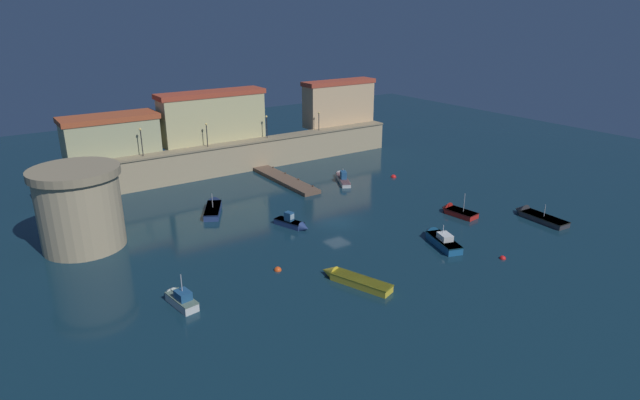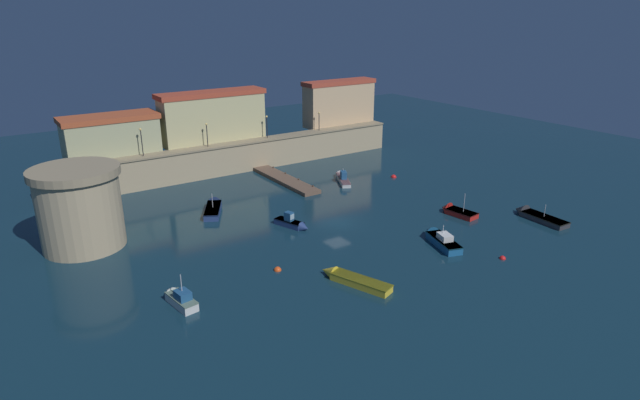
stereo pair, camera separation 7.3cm
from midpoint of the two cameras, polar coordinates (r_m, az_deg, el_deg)
name	(u,v)px [view 2 (the right image)]	position (r m, az deg, el deg)	size (l,w,h in m)	color
ground_plane	(337,223)	(60.45, 1.92, -2.44)	(143.00, 143.00, 0.00)	#112D3D
quay_wall	(240,156)	(80.21, -8.64, 4.66)	(53.95, 2.56, 4.44)	tan
old_town_backdrop	(226,117)	(81.65, -10.10, 8.78)	(50.33, 5.32, 7.58)	#ADAF82
fortress_tower	(80,207)	(58.15, -24.44, -0.73)	(8.66, 8.66, 8.36)	tan
pier_dock	(285,180)	(74.96, -3.76, 2.19)	(2.57, 14.44, 0.70)	brown
quay_lamp_0	(141,138)	(74.35, -18.67, 6.37)	(0.32, 0.32, 3.78)	black
quay_lamp_1	(207,131)	(77.27, -12.07, 7.28)	(0.32, 0.32, 3.40)	black
quay_lamp_2	(267,123)	(81.30, -5.72, 8.24)	(0.32, 0.32, 3.44)	black
quay_lamp_3	(319,118)	(86.22, -0.08, 8.83)	(0.32, 0.32, 3.02)	black
moored_boat_0	(440,239)	(56.45, 12.80, -4.08)	(3.40, 6.40, 2.59)	#195689
moored_boat_1	(535,215)	(66.45, 22.17, -1.56)	(2.19, 6.86, 2.61)	#333338
moored_boat_2	(455,211)	(64.88, 14.38, -1.17)	(2.28, 4.78, 3.38)	red
moored_boat_3	(342,177)	(75.35, 2.44, 2.45)	(4.23, 6.87, 2.16)	silver
moored_boat_4	(351,279)	(47.54, 3.41, -8.48)	(3.72, 7.12, 1.37)	gold
moored_boat_5	(179,298)	(45.72, -14.91, -10.17)	(1.83, 4.47, 3.16)	silver
moored_boat_6	(214,207)	(65.17, -11.35, -0.77)	(4.66, 6.71, 2.87)	navy
moored_boat_7	(293,223)	(59.06, -2.89, -2.53)	(2.57, 4.69, 1.91)	navy
mooring_buoy_0	(278,270)	(49.87, -4.55, -7.56)	(0.71, 0.71, 0.71)	#EA4C19
mooring_buoy_1	(502,259)	(54.87, 19.09, -6.00)	(0.62, 0.62, 0.62)	red
mooring_buoy_2	(394,177)	(77.52, 7.96, 2.44)	(0.79, 0.79, 0.79)	red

